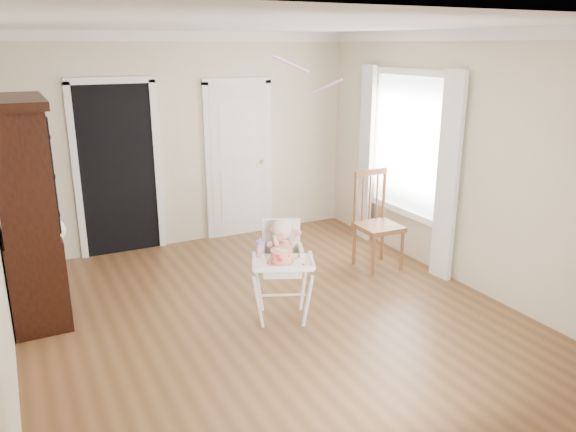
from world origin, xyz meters
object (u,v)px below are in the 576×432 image
high_chair (282,260)px  sippy_cup (260,248)px  china_cabinet (28,210)px  cake (281,256)px  dining_chair (377,223)px

high_chair → sippy_cup: high_chair is taller
china_cabinet → cake: bearing=-35.7°
cake → sippy_cup: size_ratio=1.25×
cake → dining_chair: 1.93m
sippy_cup → dining_chair: 1.96m
high_chair → china_cabinet: size_ratio=0.47×
cake → sippy_cup: (-0.11, 0.20, 0.03)m
cake → sippy_cup: sippy_cup is taller
china_cabinet → high_chair: bearing=-30.3°
high_chair → sippy_cup: 0.27m
high_chair → dining_chair: 1.74m
high_chair → sippy_cup: bearing=-155.0°
dining_chair → sippy_cup: bearing=-157.5°
high_chair → china_cabinet: 2.44m
china_cabinet → dining_chair: 3.73m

